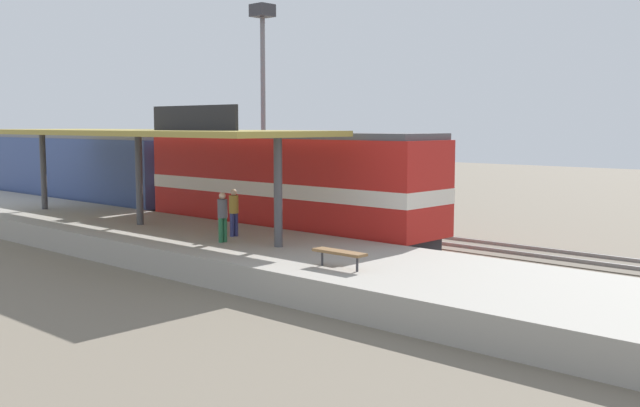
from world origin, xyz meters
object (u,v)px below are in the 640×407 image
Objects in this scene: platform_bench at (339,253)px; passenger_carriage_single at (67,170)px; freight_car at (259,181)px; light_mast at (263,63)px; person_walking at (223,214)px; locomotive at (286,185)px; person_waiting at (234,210)px.

passenger_carriage_single is at bearing 77.10° from platform_bench.
light_mast is (3.20, 3.06, 6.43)m from freight_car.
passenger_carriage_single is at bearing 133.30° from light_mast.
light_mast reaches higher than person_walking.
person_walking is at bearing -137.89° from freight_car.
freight_car reaches higher than platform_bench.
person_walking is at bearing -137.48° from light_mast.
platform_bench is 26.90m from passenger_carriage_single.
locomotive reaches higher than person_waiting.
freight_car is at bearing -136.28° from light_mast.
passenger_carriage_single is at bearing 90.00° from locomotive.
person_waiting is at bearing -136.84° from freight_car.
platform_bench is 6.99m from person_waiting.
person_waiting is at bearing 32.69° from person_walking.
locomotive is 13.83m from light_mast.
person_walking is at bearing -147.31° from person_waiting.
freight_car is 7.02× the size of person_waiting.
passenger_carriage_single is 11.70× the size of person_walking.
light_mast is 6.84× the size of person_walking.
locomotive is 18.00m from passenger_carriage_single.
locomotive is 0.72× the size of passenger_carriage_single.
person_waiting reaches higher than platform_bench.
platform_bench is at bearing -126.19° from locomotive.
platform_bench is 6.06m from person_walking.
passenger_carriage_single is (6.00, 26.20, 0.97)m from platform_bench.
locomotive reaches higher than platform_bench.
platform_bench is 0.14× the size of freight_car.
light_mast reaches higher than passenger_carriage_single.
passenger_carriage_single is 1.67× the size of freight_car.
person_walking is (-1.12, -0.72, 0.00)m from person_waiting.
freight_car is 7.80m from light_mast.
locomotive is at bearing 20.00° from person_waiting.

